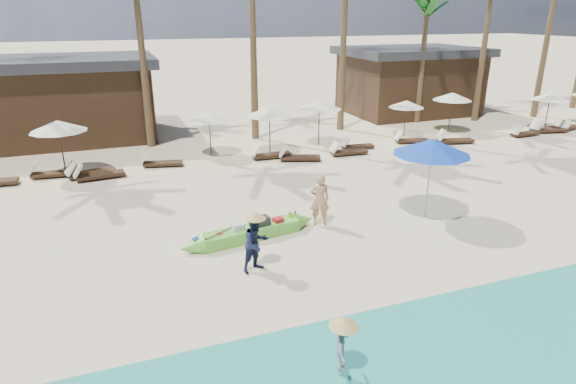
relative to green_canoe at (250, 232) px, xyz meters
name	(u,v)px	position (x,y,z in m)	size (l,w,h in m)	color
ground	(324,261)	(1.52, -2.09, -0.21)	(240.00, 240.00, 0.00)	beige
wet_sand_strip	(435,384)	(1.52, -7.09, -0.21)	(240.00, 4.50, 0.01)	tan
green_canoe	(250,232)	(0.00, 0.00, 0.00)	(4.95, 1.17, 0.63)	#60C13A
tourist	(320,200)	(2.38, 0.25, 0.65)	(0.63, 0.41, 1.72)	tan
vendor_green	(256,244)	(-0.37, -1.88, 0.57)	(0.76, 0.59, 1.56)	#151C3B
vendor_yellow	(343,347)	(-0.01, -6.31, 0.48)	(0.66, 0.38, 1.02)	gray
blue_umbrella	(432,147)	(5.98, -0.39, 2.22)	(2.50, 2.50, 2.69)	#99999E
lounger_3_right	(50,173)	(-6.24, 8.44, 0.00)	(1.90, 0.74, 0.63)	#342215
resort_parasol_4	(58,126)	(-5.67, 8.57, 1.90)	(2.28, 2.28, 2.34)	#342215
lounger_4_left	(88,172)	(-4.76, 7.97, 0.01)	(2.04, 1.07, 0.66)	#342215
lounger_4_right	(97,174)	(-4.43, 7.51, 0.01)	(2.03, 0.84, 0.67)	#342215
resort_parasol_5	(209,117)	(0.73, 9.50, 1.66)	(2.01, 2.01, 2.07)	#342215
lounger_5_left	(160,162)	(-1.80, 8.44, -0.01)	(1.87, 0.93, 0.61)	#342215
resort_parasol_6	(269,111)	(3.47, 8.73, 1.87)	(2.24, 2.24, 2.31)	#342215
lounger_6_left	(269,154)	(3.17, 7.95, 0.00)	(1.92, 0.63, 0.65)	#342215
lounger_6_right	(298,156)	(4.29, 7.15, 0.00)	(1.99, 1.18, 0.65)	#342215
resort_parasol_7	(319,105)	(6.34, 9.41, 1.89)	(2.26, 2.26, 2.33)	#342215
lounger_7_left	(346,151)	(6.84, 7.22, 0.00)	(1.88, 0.65, 0.63)	#342215
lounger_7_right	(356,145)	(7.77, 8.04, -0.02)	(1.70, 0.64, 0.57)	#342215
resort_parasol_8	(406,104)	(11.54, 9.52, 1.58)	(1.93, 1.93, 1.99)	#342215
lounger_8_left	(410,139)	(11.00, 8.11, -0.01)	(1.85, 1.01, 0.60)	#342215
resort_parasol_9	(452,96)	(14.59, 9.61, 1.81)	(2.17, 2.17, 2.24)	#342215
lounger_9_left	(453,140)	(13.05, 7.26, 0.01)	(2.05, 0.99, 0.67)	#342215
lounger_9_right	(524,133)	(17.75, 7.19, -0.01)	(1.83, 0.65, 0.61)	#342215
resort_parasol_10	(551,96)	(20.13, 8.01, 1.75)	(2.12, 2.12, 2.18)	#342215
lounger_10_left	(549,129)	(19.79, 7.38, 0.01)	(2.03, 1.03, 0.66)	#342215
lounger_10_right	(544,128)	(19.63, 7.58, 0.01)	(2.01, 0.70, 0.68)	#342215
lounger_11_left	(570,127)	(21.52, 7.53, -0.02)	(1.75, 0.94, 0.57)	#342215
palm_6	(428,1)	(14.36, 12.43, 6.84)	(2.08, 2.08, 8.51)	brown
pavilion_west	(51,99)	(-6.48, 15.41, 1.98)	(10.80, 6.60, 4.30)	#342215
pavilion_east	(409,80)	(15.52, 15.41, 1.98)	(8.80, 6.60, 4.30)	#342215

